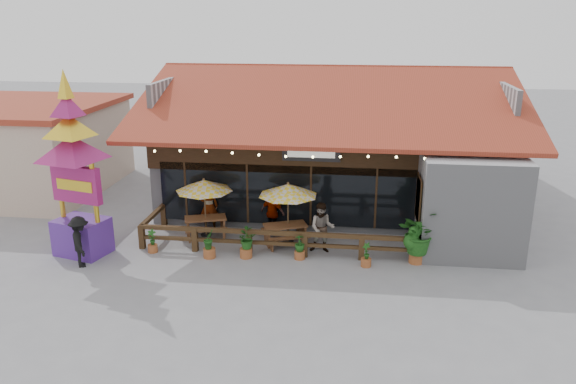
# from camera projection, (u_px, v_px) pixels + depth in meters

# --- Properties ---
(ground) EXTENTS (100.00, 100.00, 0.00)m
(ground) POSITION_uv_depth(u_px,v_px,m) (320.00, 252.00, 20.38)
(ground) COLOR gray
(ground) RESTS_ON ground
(restaurant_building) EXTENTS (15.50, 14.73, 6.09)m
(restaurant_building) POSITION_uv_depth(u_px,v_px,m) (336.00, 151.00, 25.94)
(restaurant_building) COLOR #A3A3A8
(restaurant_building) RESTS_ON ground
(patio_railing) EXTENTS (10.00, 2.60, 0.92)m
(patio_railing) POSITION_uv_depth(u_px,v_px,m) (257.00, 236.00, 20.21)
(patio_railing) COLOR #442E18
(patio_railing) RESTS_ON ground
(neighbor_building) EXTENTS (8.40, 8.40, 4.22)m
(neighbor_building) POSITION_uv_depth(u_px,v_px,m) (21.00, 146.00, 27.21)
(neighbor_building) COLOR beige
(neighbor_building) RESTS_ON ground
(umbrella_left) EXTENTS (2.38, 2.38, 2.33)m
(umbrella_left) POSITION_uv_depth(u_px,v_px,m) (204.00, 186.00, 21.26)
(umbrella_left) COLOR brown
(umbrella_left) RESTS_ON ground
(umbrella_right) EXTENTS (2.89, 2.89, 2.37)m
(umbrella_right) POSITION_uv_depth(u_px,v_px,m) (288.00, 190.00, 20.61)
(umbrella_right) COLOR brown
(umbrella_right) RESTS_ON ground
(picnic_table_left) EXTENTS (1.93, 1.79, 0.76)m
(picnic_table_left) POSITION_uv_depth(u_px,v_px,m) (206.00, 223.00, 21.70)
(picnic_table_left) COLOR brown
(picnic_table_left) RESTS_ON ground
(picnic_table_right) EXTENTS (1.98, 1.86, 0.76)m
(picnic_table_right) POSITION_uv_depth(u_px,v_px,m) (285.00, 231.00, 20.95)
(picnic_table_right) COLOR brown
(picnic_table_right) RESTS_ON ground
(thai_sign_tower) EXTENTS (3.17, 3.17, 7.03)m
(thai_sign_tower) POSITION_uv_depth(u_px,v_px,m) (73.00, 153.00, 19.14)
(thai_sign_tower) COLOR #52278F
(thai_sign_tower) RESTS_ON ground
(tropical_plant) EXTENTS (1.67, 1.76, 1.92)m
(tropical_plant) POSITION_uv_depth(u_px,v_px,m) (418.00, 233.00, 19.15)
(tropical_plant) COLOR #975029
(tropical_plant) RESTS_ON ground
(diner_a) EXTENTS (0.79, 0.60, 1.97)m
(diner_a) POSITION_uv_depth(u_px,v_px,m) (209.00, 206.00, 22.18)
(diner_a) COLOR #382212
(diner_a) RESTS_ON ground
(diner_b) EXTENTS (0.92, 0.73, 1.85)m
(diner_b) POSITION_uv_depth(u_px,v_px,m) (322.00, 228.00, 20.11)
(diner_b) COLOR #382212
(diner_b) RESTS_ON ground
(diner_c) EXTENTS (1.13, 0.84, 1.78)m
(diner_c) POSITION_uv_depth(u_px,v_px,m) (273.00, 213.00, 21.76)
(diner_c) COLOR #382212
(diner_c) RESTS_ON ground
(pedestrian) EXTENTS (1.16, 1.33, 1.78)m
(pedestrian) POSITION_uv_depth(u_px,v_px,m) (80.00, 242.00, 18.96)
(pedestrian) COLOR black
(pedestrian) RESTS_ON ground
(planter_a) EXTENTS (0.36, 0.36, 0.87)m
(planter_a) POSITION_uv_depth(u_px,v_px,m) (152.00, 243.00, 20.24)
(planter_a) COLOR #975029
(planter_a) RESTS_ON ground
(planter_b) EXTENTS (0.47, 0.50, 1.07)m
(planter_b) POSITION_uv_depth(u_px,v_px,m) (209.00, 245.00, 19.75)
(planter_b) COLOR #975029
(planter_b) RESTS_ON ground
(planter_c) EXTENTS (0.86, 0.84, 1.07)m
(planter_c) POSITION_uv_depth(u_px,v_px,m) (246.00, 242.00, 19.72)
(planter_c) COLOR #975029
(planter_c) RESTS_ON ground
(planter_d) EXTENTS (0.44, 0.44, 0.91)m
(planter_d) POSITION_uv_depth(u_px,v_px,m) (300.00, 247.00, 19.65)
(planter_d) COLOR #975029
(planter_d) RESTS_ON ground
(planter_e) EXTENTS (0.36, 0.37, 0.87)m
(planter_e) POSITION_uv_depth(u_px,v_px,m) (366.00, 256.00, 19.08)
(planter_e) COLOR #975029
(planter_e) RESTS_ON ground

